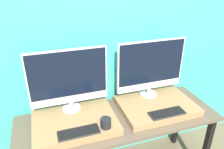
{
  "coord_description": "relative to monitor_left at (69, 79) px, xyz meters",
  "views": [
    {
      "loc": [
        -0.57,
        -1.19,
        1.98
      ],
      "look_at": [
        0.0,
        0.5,
        1.11
      ],
      "focal_mm": 35.0,
      "sensor_mm": 36.0,
      "label": 1
    }
  ],
  "objects": [
    {
      "name": "keyboard_left",
      "position": [
        0.0,
        -0.35,
        -0.3
      ],
      "size": [
        0.33,
        0.12,
        0.01
      ],
      "color": "#2D2D2D",
      "rests_on": "wooden_riser_left"
    },
    {
      "name": "wooden_riser_right",
      "position": [
        0.78,
        -0.16,
        -0.34
      ],
      "size": [
        0.7,
        0.52,
        0.06
      ],
      "color": "#99754C",
      "rests_on": "workbench"
    },
    {
      "name": "workbench",
      "position": [
        0.39,
        -0.19,
        -0.45
      ],
      "size": [
        1.81,
        0.63,
        0.77
      ],
      "color": "brown",
      "rests_on": "ground_plane"
    },
    {
      "name": "keyboard_right",
      "position": [
        0.78,
        -0.35,
        -0.3
      ],
      "size": [
        0.33,
        0.12,
        0.01
      ],
      "color": "#2D2D2D",
      "rests_on": "wooden_riser_right"
    },
    {
      "name": "wooden_riser_left",
      "position": [
        0.0,
        -0.16,
        -0.34
      ],
      "size": [
        0.7,
        0.52,
        0.06
      ],
      "color": "#99754C",
      "rests_on": "workbench"
    },
    {
      "name": "monitor_right",
      "position": [
        0.78,
        0.0,
        0.0
      ],
      "size": [
        0.68,
        0.17,
        0.57
      ],
      "color": "silver",
      "rests_on": "wooden_riser_right"
    },
    {
      "name": "monitor_left",
      "position": [
        0.0,
        0.0,
        0.0
      ],
      "size": [
        0.68,
        0.17,
        0.57
      ],
      "color": "silver",
      "rests_on": "wooden_riser_left"
    },
    {
      "name": "mug",
      "position": [
        0.22,
        -0.35,
        -0.27
      ],
      "size": [
        0.09,
        0.09,
        0.08
      ],
      "color": "black",
      "rests_on": "wooden_riser_left"
    },
    {
      "name": "wall_back",
      "position": [
        0.39,
        0.2,
        0.17
      ],
      "size": [
        8.0,
        0.04,
        2.6
      ],
      "color": "teal",
      "rests_on": "ground_plane"
    }
  ]
}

